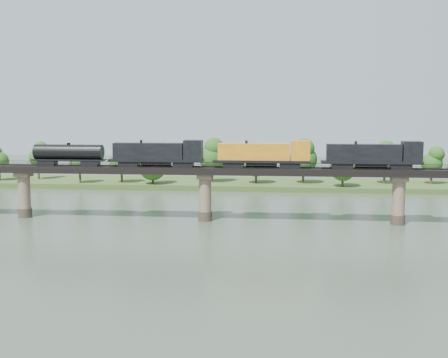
# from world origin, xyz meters

# --- Properties ---
(ground) EXTENTS (400.00, 400.00, 0.00)m
(ground) POSITION_xyz_m (0.00, 0.00, 0.00)
(ground) COLOR #354234
(ground) RESTS_ON ground
(far_bank) EXTENTS (300.00, 24.00, 1.60)m
(far_bank) POSITION_xyz_m (0.00, 85.00, 0.80)
(far_bank) COLOR #324C1E
(far_bank) RESTS_ON ground
(bridge) EXTENTS (236.00, 30.00, 11.50)m
(bridge) POSITION_xyz_m (0.00, 30.00, 5.46)
(bridge) COLOR #473A2D
(bridge) RESTS_ON ground
(bridge_superstructure) EXTENTS (220.00, 4.90, 0.75)m
(bridge_superstructure) POSITION_xyz_m (0.00, 30.00, 11.79)
(bridge_superstructure) COLOR black
(bridge_superstructure) RESTS_ON bridge
(far_treeline) EXTENTS (289.06, 17.54, 13.60)m
(far_treeline) POSITION_xyz_m (-8.21, 80.52, 8.83)
(far_treeline) COLOR #382619
(far_treeline) RESTS_ON far_bank
(freight_train) EXTENTS (82.01, 3.20, 5.65)m
(freight_train) POSITION_xyz_m (4.64, 30.00, 14.20)
(freight_train) COLOR black
(freight_train) RESTS_ON bridge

